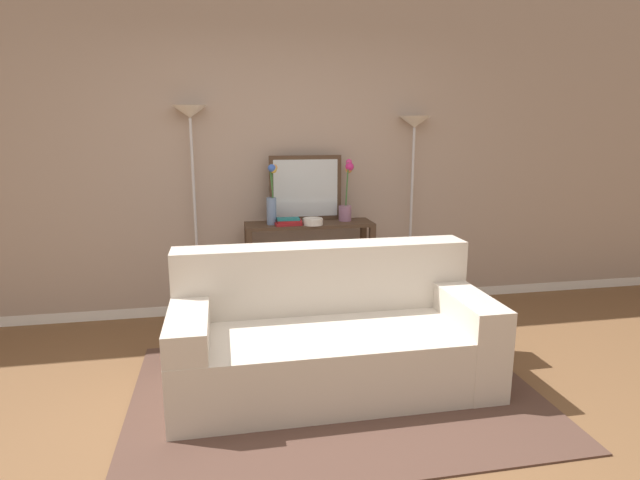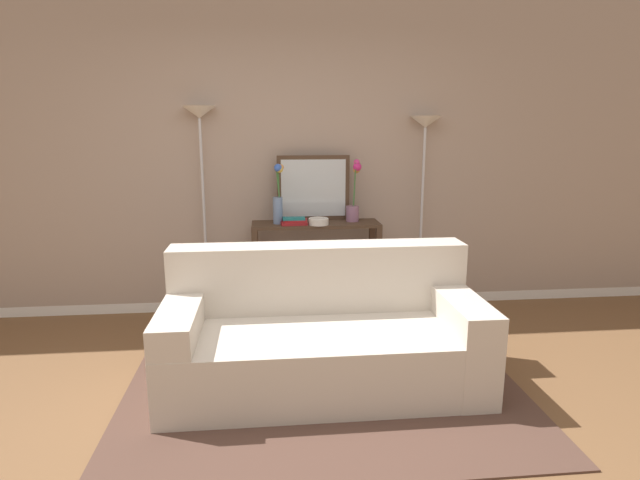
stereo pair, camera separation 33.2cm
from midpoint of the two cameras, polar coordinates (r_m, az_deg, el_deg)
ground_plane at (r=2.86m, az=-0.01°, el=-23.44°), size 16.00×16.00×0.02m
back_wall at (r=4.67m, az=-3.01°, el=10.44°), size 12.00×0.15×3.02m
area_rug at (r=3.44m, az=3.44°, el=-16.51°), size 2.53×1.81×0.01m
couch at (r=3.44m, az=3.07°, el=-10.77°), size 2.02×0.92×0.88m
console_table at (r=4.52m, az=1.64°, el=-1.62°), size 1.10×0.34×0.86m
floor_lamp_left at (r=4.51m, az=-10.91°, el=9.33°), size 0.28×0.28×1.83m
floor_lamp_right at (r=4.76m, az=13.38°, el=8.64°), size 0.28×0.28×1.76m
wall_mirror at (r=4.55m, az=1.36°, el=5.74°), size 0.64×0.02×0.57m
vase_tall_flowers at (r=4.37m, az=-2.47°, el=4.54°), size 0.10×0.11×0.51m
vase_short_flowers at (r=4.52m, az=5.86°, el=4.51°), size 0.13×0.11×0.54m
fruit_bowl at (r=4.36m, az=2.02°, el=2.06°), size 0.17×0.17×0.06m
book_stack at (r=4.36m, az=-0.67°, el=2.06°), size 0.23×0.15×0.06m
book_row_under_console at (r=4.64m, az=-2.05°, el=-7.92°), size 0.31×0.18×0.12m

